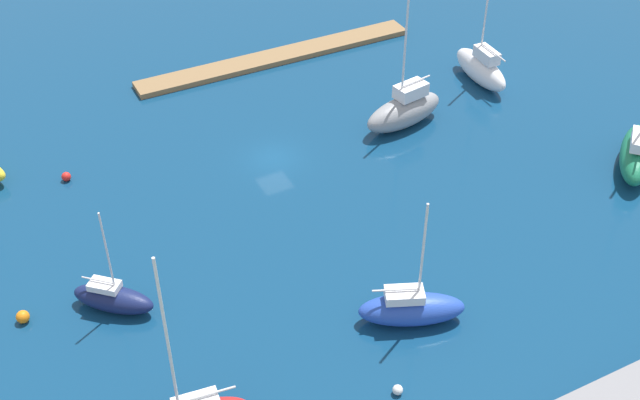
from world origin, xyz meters
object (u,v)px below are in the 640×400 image
Objects in this scene: sailboat_navy_off_beacon at (113,298)px; mooring_buoy_red at (66,177)px; pier_dock at (277,57)px; sailboat_blue_outer_mooring at (411,308)px; sailboat_white_inner_mooring at (481,68)px; mooring_buoy_white at (398,390)px; sailboat_green_by_breakwater at (637,153)px; sailboat_gray_near_pier at (404,110)px; mooring_buoy_orange at (23,317)px.

mooring_buoy_red is (-0.51, -15.14, -0.56)m from sailboat_navy_off_beacon.
pier_dock is 2.94× the size of sailboat_blue_outer_mooring.
sailboat_white_inner_mooring is 37.13m from mooring_buoy_white.
sailboat_blue_outer_mooring reaches higher than sailboat_navy_off_beacon.
sailboat_navy_off_beacon is at bearing -48.18° from mooring_buoy_white.
sailboat_green_by_breakwater is at bearing 36.90° from sailboat_navy_off_beacon.
sailboat_green_by_breakwater is at bearing 36.58° from sailboat_blue_outer_mooring.
mooring_buoy_white reaches higher than pier_dock.
pier_dock is at bearing -82.26° from sailboat_gray_near_pier.
mooring_buoy_red is at bearing 111.64° from sailboat_green_by_breakwater.
sailboat_white_inner_mooring is 16.88m from sailboat_green_by_breakwater.
sailboat_blue_outer_mooring is 29.39m from mooring_buoy_red.
pier_dock is at bearing -155.71° from mooring_buoy_red.
sailboat_green_by_breakwater is 1.21× the size of sailboat_blue_outer_mooring.
mooring_buoy_red is (15.88, -24.72, -0.74)m from sailboat_blue_outer_mooring.
sailboat_white_inner_mooring is 40.17m from sailboat_navy_off_beacon.
sailboat_white_inner_mooring reaches higher than mooring_buoy_white.
sailboat_gray_near_pier is at bearing 90.22° from sailboat_green_by_breakwater.
mooring_buoy_orange is at bearing -153.07° from sailboat_navy_off_beacon.
sailboat_green_by_breakwater is 15.82× the size of mooring_buoy_red.
sailboat_green_by_breakwater is 18.77m from sailboat_gray_near_pier.
sailboat_white_inner_mooring reaches higher than mooring_buoy_red.
sailboat_white_inner_mooring reaches higher than sailboat_green_by_breakwater.
sailboat_blue_outer_mooring is 15.23× the size of mooring_buoy_white.
sailboat_white_inner_mooring is 1.29× the size of sailboat_blue_outer_mooring.
pier_dock is 32.78× the size of mooring_buoy_orange.
mooring_buoy_white is at bearing -6.10° from sailboat_navy_off_beacon.
sailboat_green_by_breakwater is 44.53m from mooring_buoy_red.
mooring_buoy_orange is (33.38, 8.43, -1.10)m from sailboat_gray_near_pier.
pier_dock is at bearing 78.00° from sailboat_green_by_breakwater.
sailboat_white_inner_mooring is 10.55m from sailboat_gray_near_pier.
sailboat_navy_off_beacon is at bearing 47.60° from pier_dock.
sailboat_navy_off_beacon is (27.92, 9.91, -0.60)m from sailboat_gray_near_pier.
mooring_buoy_white is (15.25, 24.06, -1.21)m from sailboat_gray_near_pier.
sailboat_gray_near_pier is at bearing 107.10° from pier_dock.
sailboat_white_inner_mooring is at bearing -165.23° from mooring_buoy_orange.
sailboat_white_inner_mooring reaches higher than mooring_buoy_orange.
sailboat_navy_off_beacon reaches higher than mooring_buoy_white.
mooring_buoy_orange is (18.12, -15.63, 0.11)m from mooring_buoy_white.
mooring_buoy_orange is at bearing 130.30° from sailboat_green_by_breakwater.
sailboat_gray_near_pier is 19.83× the size of mooring_buoy_white.
sailboat_navy_off_beacon is at bearing 164.85° from mooring_buoy_orange.
pier_dock is at bearing 102.09° from sailboat_blue_outer_mooring.
sailboat_navy_off_beacon is at bearing 131.51° from sailboat_green_by_breakwater.
pier_dock is at bearing -140.16° from mooring_buoy_orange.
mooring_buoy_orange is at bearing 39.84° from pier_dock.
pier_dock is at bearing 89.67° from sailboat_navy_off_beacon.
mooring_buoy_white is 0.73× the size of mooring_buoy_orange.
sailboat_white_inner_mooring is at bearing 69.22° from sailboat_blue_outer_mooring.
sailboat_gray_near_pier is 29.63m from sailboat_navy_off_beacon.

